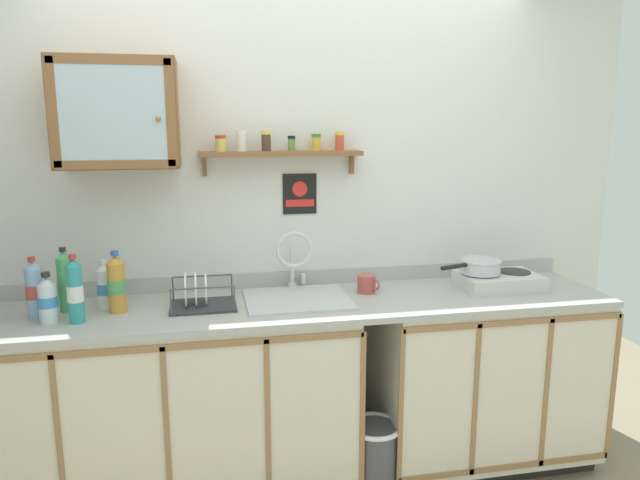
{
  "coord_description": "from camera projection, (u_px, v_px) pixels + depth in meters",
  "views": [
    {
      "loc": [
        -0.47,
        -2.42,
        1.81
      ],
      "look_at": [
        0.11,
        0.42,
        1.24
      ],
      "focal_mm": 32.87,
      "sensor_mm": 36.0,
      "label": 1
    }
  ],
  "objects": [
    {
      "name": "bottle_soda_green_4",
      "position": [
        65.0,
        282.0,
        2.69
      ],
      "size": [
        0.07,
        0.07,
        0.3
      ],
      "color": "#4CB266",
      "rests_on": "countertop"
    },
    {
      "name": "trash_bin",
      "position": [
        374.0,
        458.0,
        2.88
      ],
      "size": [
        0.27,
        0.27,
        0.38
      ],
      "color": "#4C4C51",
      "rests_on": "ground"
    },
    {
      "name": "sink",
      "position": [
        297.0,
        300.0,
        2.91
      ],
      "size": [
        0.51,
        0.48,
        0.42
      ],
      "color": "silver",
      "rests_on": "countertop"
    },
    {
      "name": "saucepan",
      "position": [
        480.0,
        266.0,
        3.07
      ],
      "size": [
        0.36,
        0.21,
        0.07
      ],
      "color": "silver",
      "rests_on": "hot_plate_stove"
    },
    {
      "name": "dish_rack",
      "position": [
        200.0,
        299.0,
        2.77
      ],
      "size": [
        0.31,
        0.24,
        0.17
      ],
      "color": "#333338",
      "rests_on": "countertop"
    },
    {
      "name": "bottle_detergent_teal_1",
      "position": [
        75.0,
        291.0,
        2.54
      ],
      "size": [
        0.07,
        0.07,
        0.31
      ],
      "color": "teal",
      "rests_on": "countertop"
    },
    {
      "name": "back_wall",
      "position": [
        293.0,
        213.0,
        3.11
      ],
      "size": [
        3.71,
        0.07,
        2.68
      ],
      "color": "silver",
      "rests_on": "ground"
    },
    {
      "name": "countertop",
      "position": [
        304.0,
        304.0,
        2.87
      ],
      "size": [
        3.07,
        0.64,
        0.03
      ],
      "primitive_type": "cube",
      "color": "#B2B2AD",
      "rests_on": "lower_cabinet_run"
    },
    {
      "name": "bottle_water_blue_0",
      "position": [
        34.0,
        290.0,
        2.6
      ],
      "size": [
        0.07,
        0.07,
        0.28
      ],
      "color": "#8CB7E0",
      "rests_on": "countertop"
    },
    {
      "name": "warning_sign",
      "position": [
        300.0,
        194.0,
        3.07
      ],
      "size": [
        0.18,
        0.01,
        0.21
      ],
      "color": "black"
    },
    {
      "name": "wall_cabinet",
      "position": [
        117.0,
        113.0,
        2.69
      ],
      "size": [
        0.55,
        0.3,
        0.5
      ],
      "color": "brown"
    },
    {
      "name": "hot_plate_stove",
      "position": [
        499.0,
        281.0,
        3.08
      ],
      "size": [
        0.41,
        0.28,
        0.08
      ],
      "color": "silver",
      "rests_on": "countertop"
    },
    {
      "name": "backsplash",
      "position": [
        294.0,
        278.0,
        3.15
      ],
      "size": [
        3.07,
        0.02,
        0.08
      ],
      "primitive_type": "cube",
      "color": "#B2B2AD",
      "rests_on": "countertop"
    },
    {
      "name": "lower_cabinet_run",
      "position": [
        171.0,
        406.0,
        2.84
      ],
      "size": [
        1.78,
        0.62,
        0.93
      ],
      "color": "black",
      "rests_on": "ground"
    },
    {
      "name": "bottle_opaque_white_3",
      "position": [
        105.0,
        286.0,
        2.75
      ],
      "size": [
        0.07,
        0.07,
        0.23
      ],
      "color": "white",
      "rests_on": "countertop"
    },
    {
      "name": "spice_shelf",
      "position": [
        280.0,
        150.0,
        2.94
      ],
      "size": [
        0.82,
        0.14,
        0.23
      ],
      "color": "brown"
    },
    {
      "name": "lower_cabinet_run_right",
      "position": [
        481.0,
        378.0,
        3.15
      ],
      "size": [
        1.15,
        0.62,
        0.93
      ],
      "color": "black",
      "rests_on": "ground"
    },
    {
      "name": "bottle_water_clear_5",
      "position": [
        48.0,
        300.0,
        2.54
      ],
      "size": [
        0.08,
        0.08,
        0.23
      ],
      "color": "silver",
      "rests_on": "countertop"
    },
    {
      "name": "bottle_juice_amber_2",
      "position": [
        117.0,
        284.0,
        2.68
      ],
      "size": [
        0.08,
        0.08,
        0.29
      ],
      "color": "gold",
      "rests_on": "countertop"
    },
    {
      "name": "mug",
      "position": [
        367.0,
        284.0,
        3.01
      ],
      "size": [
        0.1,
        0.12,
        0.09
      ],
      "color": "#B24C47",
      "rests_on": "countertop"
    }
  ]
}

